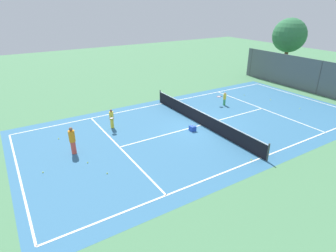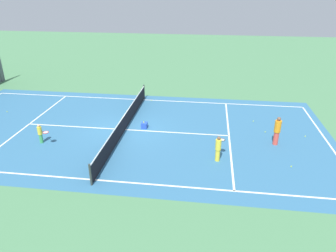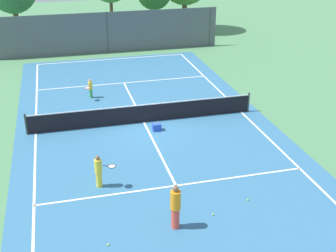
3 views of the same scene
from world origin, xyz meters
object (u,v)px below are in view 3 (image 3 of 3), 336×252
at_px(tennis_ball_2, 141,69).
at_px(tennis_ball_3, 248,200).
at_px(tennis_ball_1, 70,80).
at_px(tennis_ball_6, 244,116).
at_px(player_1, 99,171).
at_px(player_2, 175,207).
at_px(tennis_ball_7, 213,214).
at_px(ball_crate, 157,127).
at_px(tennis_ball_0, 108,245).
at_px(tennis_ball_4, 102,73).
at_px(player_0, 90,88).

relative_size(tennis_ball_2, tennis_ball_3, 1.00).
distance_m(tennis_ball_1, tennis_ball_6, 12.20).
height_order(player_1, tennis_ball_6, player_1).
height_order(player_2, tennis_ball_7, player_2).
bearing_deg(player_1, ball_crate, 53.32).
relative_size(player_2, tennis_ball_0, 25.39).
bearing_deg(tennis_ball_6, ball_crate, -174.62).
bearing_deg(tennis_ball_0, ball_crate, 66.61).
bearing_deg(tennis_ball_7, tennis_ball_4, 96.20).
bearing_deg(player_0, tennis_ball_1, 106.37).
xyz_separation_m(ball_crate, tennis_ball_7, (0.35, -7.49, -0.15)).
height_order(player_1, tennis_ball_1, player_1).
bearing_deg(player_0, player_2, -83.04).
height_order(ball_crate, tennis_ball_6, ball_crate).
bearing_deg(tennis_ball_6, player_2, -126.45).
bearing_deg(ball_crate, tennis_ball_3, -74.42).
height_order(tennis_ball_2, tennis_ball_6, same).
bearing_deg(tennis_ball_7, player_1, 141.73).
height_order(ball_crate, tennis_ball_0, ball_crate).
bearing_deg(player_2, tennis_ball_1, 99.00).
height_order(player_0, player_2, player_2).
relative_size(player_1, tennis_ball_0, 21.01).
distance_m(tennis_ball_2, tennis_ball_6, 10.41).
relative_size(tennis_ball_2, tennis_ball_7, 1.00).
bearing_deg(tennis_ball_2, player_0, -130.16).
relative_size(ball_crate, tennis_ball_6, 6.45).
bearing_deg(tennis_ball_7, player_0, 103.61).
height_order(tennis_ball_1, tennis_ball_6, same).
bearing_deg(tennis_ball_0, tennis_ball_6, 45.53).
bearing_deg(tennis_ball_3, tennis_ball_2, 92.23).
bearing_deg(tennis_ball_6, tennis_ball_3, -112.16).
xyz_separation_m(player_1, tennis_ball_3, (5.32, -2.40, -0.69)).
relative_size(tennis_ball_1, tennis_ball_6, 1.00).
height_order(player_2, tennis_ball_2, player_2).
bearing_deg(tennis_ball_1, player_1, -88.17).
xyz_separation_m(tennis_ball_0, tennis_ball_3, (5.48, 1.25, 0.00)).
bearing_deg(tennis_ball_2, tennis_ball_7, -92.99).
distance_m(tennis_ball_0, tennis_ball_2, 19.01).
relative_size(tennis_ball_1, tennis_ball_4, 1.00).
relative_size(tennis_ball_1, tennis_ball_3, 1.00).
bearing_deg(tennis_ball_0, tennis_ball_1, 90.91).
distance_m(player_0, tennis_ball_6, 9.19).
relative_size(player_0, tennis_ball_0, 17.43).
distance_m(player_1, tennis_ball_1, 13.52).
bearing_deg(tennis_ball_3, player_0, 110.87).
bearing_deg(player_1, tennis_ball_2, 72.48).
distance_m(tennis_ball_0, tennis_ball_7, 3.95).
xyz_separation_m(tennis_ball_0, tennis_ball_7, (3.89, 0.71, 0.00)).
height_order(player_0, ball_crate, player_0).
bearing_deg(tennis_ball_4, tennis_ball_3, -78.35).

